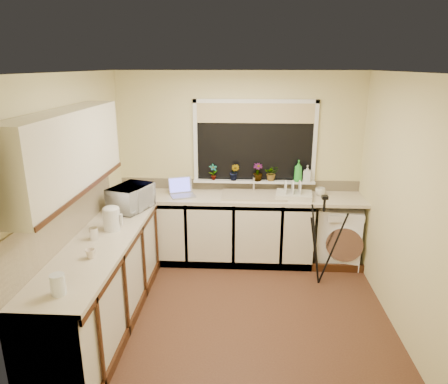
% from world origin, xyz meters
% --- Properties ---
extents(floor, '(3.20, 3.20, 0.00)m').
position_xyz_m(floor, '(0.00, 0.00, 0.00)').
color(floor, brown).
rests_on(floor, ground).
extents(ceiling, '(3.20, 3.20, 0.00)m').
position_xyz_m(ceiling, '(0.00, 0.00, 2.45)').
color(ceiling, white).
rests_on(ceiling, ground).
extents(wall_back, '(3.20, 0.00, 3.20)m').
position_xyz_m(wall_back, '(0.00, 1.50, 1.23)').
color(wall_back, beige).
rests_on(wall_back, ground).
extents(wall_front, '(3.20, 0.00, 3.20)m').
position_xyz_m(wall_front, '(0.00, -1.50, 1.23)').
color(wall_front, beige).
rests_on(wall_front, ground).
extents(wall_left, '(0.00, 3.00, 3.00)m').
position_xyz_m(wall_left, '(-1.60, 0.00, 1.23)').
color(wall_left, beige).
rests_on(wall_left, ground).
extents(wall_right, '(0.00, 3.00, 3.00)m').
position_xyz_m(wall_right, '(1.60, 0.00, 1.23)').
color(wall_right, beige).
rests_on(wall_right, ground).
extents(base_cabinet_back, '(2.55, 0.60, 0.86)m').
position_xyz_m(base_cabinet_back, '(-0.33, 1.20, 0.43)').
color(base_cabinet_back, silver).
rests_on(base_cabinet_back, floor).
extents(base_cabinet_left, '(0.54, 2.40, 0.86)m').
position_xyz_m(base_cabinet_left, '(-1.30, -0.30, 0.43)').
color(base_cabinet_left, silver).
rests_on(base_cabinet_left, floor).
extents(worktop_back, '(3.20, 0.60, 0.04)m').
position_xyz_m(worktop_back, '(0.00, 1.20, 0.88)').
color(worktop_back, beige).
rests_on(worktop_back, base_cabinet_back).
extents(worktop_left, '(0.60, 2.40, 0.04)m').
position_xyz_m(worktop_left, '(-1.30, -0.30, 0.88)').
color(worktop_left, beige).
rests_on(worktop_left, base_cabinet_left).
extents(upper_cabinet, '(0.28, 1.90, 0.70)m').
position_xyz_m(upper_cabinet, '(-1.44, -0.45, 1.80)').
color(upper_cabinet, silver).
rests_on(upper_cabinet, wall_left).
extents(splashback_left, '(0.02, 2.40, 0.45)m').
position_xyz_m(splashback_left, '(-1.59, -0.30, 1.12)').
color(splashback_left, beige).
rests_on(splashback_left, wall_left).
extents(splashback_back, '(3.20, 0.02, 0.14)m').
position_xyz_m(splashback_back, '(0.00, 1.49, 0.97)').
color(splashback_back, beige).
rests_on(splashback_back, wall_back).
extents(window_glass, '(1.50, 0.02, 1.00)m').
position_xyz_m(window_glass, '(0.20, 1.49, 1.55)').
color(window_glass, black).
rests_on(window_glass, wall_back).
extents(window_blind, '(1.50, 0.02, 0.25)m').
position_xyz_m(window_blind, '(0.20, 1.46, 1.92)').
color(window_blind, tan).
rests_on(window_blind, wall_back).
extents(windowsill, '(1.60, 0.14, 0.03)m').
position_xyz_m(windowsill, '(0.20, 1.43, 1.04)').
color(windowsill, white).
rests_on(windowsill, wall_back).
extents(sink, '(0.82, 0.46, 0.03)m').
position_xyz_m(sink, '(0.20, 1.20, 0.91)').
color(sink, tan).
rests_on(sink, worktop_back).
extents(faucet, '(0.03, 0.03, 0.24)m').
position_xyz_m(faucet, '(0.20, 1.38, 1.02)').
color(faucet, silver).
rests_on(faucet, worktop_back).
extents(washing_machine, '(0.65, 0.64, 0.77)m').
position_xyz_m(washing_machine, '(1.34, 1.22, 0.39)').
color(washing_machine, white).
rests_on(washing_machine, floor).
extents(laptop, '(0.39, 0.39, 0.22)m').
position_xyz_m(laptop, '(-0.73, 1.19, 0.96)').
color(laptop, '#93939A').
rests_on(laptop, worktop_back).
extents(kettle, '(0.17, 0.17, 0.23)m').
position_xyz_m(kettle, '(-1.26, -0.01, 1.01)').
color(kettle, silver).
rests_on(kettle, worktop_left).
extents(dish_rack, '(0.48, 0.39, 0.07)m').
position_xyz_m(dish_rack, '(0.70, 1.16, 0.93)').
color(dish_rack, beige).
rests_on(dish_rack, worktop_back).
extents(tripod, '(0.62, 0.62, 1.10)m').
position_xyz_m(tripod, '(0.99, 0.62, 0.55)').
color(tripod, black).
rests_on(tripod, floor).
extents(glass_jug, '(0.11, 0.11, 0.16)m').
position_xyz_m(glass_jug, '(-1.26, -1.25, 0.98)').
color(glass_jug, white).
rests_on(glass_jug, worktop_left).
extents(steel_jar, '(0.09, 0.09, 0.12)m').
position_xyz_m(steel_jar, '(-1.36, -0.26, 0.96)').
color(steel_jar, silver).
rests_on(steel_jar, worktop_left).
extents(microwave, '(0.50, 0.60, 0.28)m').
position_xyz_m(microwave, '(-1.23, 0.61, 1.04)').
color(microwave, white).
rests_on(microwave, worktop_left).
extents(plant_a, '(0.13, 0.12, 0.21)m').
position_xyz_m(plant_a, '(-0.34, 1.41, 1.16)').
color(plant_a, '#999999').
rests_on(plant_a, windowsill).
extents(plant_b, '(0.15, 0.14, 0.23)m').
position_xyz_m(plant_b, '(-0.06, 1.39, 1.16)').
color(plant_b, '#999999').
rests_on(plant_b, windowsill).
extents(plant_c, '(0.14, 0.14, 0.23)m').
position_xyz_m(plant_c, '(0.25, 1.40, 1.17)').
color(plant_c, '#999999').
rests_on(plant_c, windowsill).
extents(plant_d, '(0.19, 0.16, 0.20)m').
position_xyz_m(plant_d, '(0.43, 1.42, 1.15)').
color(plant_d, '#999999').
rests_on(plant_d, windowsill).
extents(soap_bottle_green, '(0.12, 0.12, 0.28)m').
position_xyz_m(soap_bottle_green, '(0.77, 1.40, 1.19)').
color(soap_bottle_green, green).
rests_on(soap_bottle_green, windowsill).
extents(soap_bottle_clear, '(0.12, 0.12, 0.21)m').
position_xyz_m(soap_bottle_clear, '(0.89, 1.41, 1.16)').
color(soap_bottle_clear, '#999999').
rests_on(soap_bottle_clear, windowsill).
extents(cup_back, '(0.16, 0.16, 0.10)m').
position_xyz_m(cup_back, '(1.05, 1.27, 0.95)').
color(cup_back, silver).
rests_on(cup_back, worktop_back).
extents(cup_left, '(0.09, 0.09, 0.08)m').
position_xyz_m(cup_left, '(-1.25, -0.65, 0.94)').
color(cup_left, beige).
rests_on(cup_left, worktop_left).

